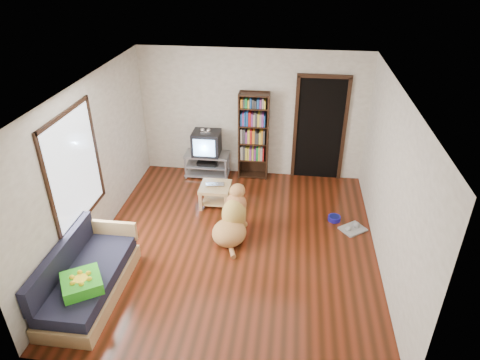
# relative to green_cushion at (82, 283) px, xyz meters

# --- Properties ---
(ground) EXTENTS (5.00, 5.00, 0.00)m
(ground) POSITION_rel_green_cushion_xyz_m (1.75, 1.70, -0.50)
(ground) COLOR #612210
(ground) RESTS_ON ground
(ceiling) EXTENTS (5.00, 5.00, 0.00)m
(ceiling) POSITION_rel_green_cushion_xyz_m (1.75, 1.70, 2.10)
(ceiling) COLOR white
(ceiling) RESTS_ON ground
(wall_back) EXTENTS (4.50, 0.00, 4.50)m
(wall_back) POSITION_rel_green_cushion_xyz_m (1.75, 4.20, 0.80)
(wall_back) COLOR silver
(wall_back) RESTS_ON ground
(wall_front) EXTENTS (4.50, 0.00, 4.50)m
(wall_front) POSITION_rel_green_cushion_xyz_m (1.75, -0.80, 0.80)
(wall_front) COLOR silver
(wall_front) RESTS_ON ground
(wall_left) EXTENTS (0.00, 5.00, 5.00)m
(wall_left) POSITION_rel_green_cushion_xyz_m (-0.50, 1.70, 0.80)
(wall_left) COLOR silver
(wall_left) RESTS_ON ground
(wall_right) EXTENTS (0.00, 5.00, 5.00)m
(wall_right) POSITION_rel_green_cushion_xyz_m (4.00, 1.70, 0.80)
(wall_right) COLOR silver
(wall_right) RESTS_ON ground
(green_cushion) EXTENTS (0.66, 0.66, 0.16)m
(green_cushion) POSITION_rel_green_cushion_xyz_m (0.00, 0.00, 0.00)
(green_cushion) COLOR green
(green_cushion) RESTS_ON sofa
(laptop) EXTENTS (0.37, 0.27, 0.03)m
(laptop) POSITION_rel_green_cushion_xyz_m (1.22, 2.82, -0.09)
(laptop) COLOR #B4B4B8
(laptop) RESTS_ON coffee_table
(dog_bowl) EXTENTS (0.22, 0.22, 0.08)m
(dog_bowl) POSITION_rel_green_cushion_xyz_m (3.40, 2.59, -0.46)
(dog_bowl) COLOR #1C1699
(dog_bowl) RESTS_ON ground
(grey_rag) EXTENTS (0.51, 0.50, 0.03)m
(grey_rag) POSITION_rel_green_cushion_xyz_m (3.70, 2.34, -0.49)
(grey_rag) COLOR #989898
(grey_rag) RESTS_ON ground
(window) EXTENTS (0.03, 1.46, 1.70)m
(window) POSITION_rel_green_cushion_xyz_m (-0.48, 1.20, 1.00)
(window) COLOR white
(window) RESTS_ON wall_left
(doorway) EXTENTS (1.03, 0.05, 2.19)m
(doorway) POSITION_rel_green_cushion_xyz_m (3.10, 4.18, 0.62)
(doorway) COLOR black
(doorway) RESTS_ON wall_back
(tv_stand) EXTENTS (0.90, 0.45, 0.50)m
(tv_stand) POSITION_rel_green_cushion_xyz_m (0.85, 3.95, -0.23)
(tv_stand) COLOR #99999E
(tv_stand) RESTS_ON ground
(crt_tv) EXTENTS (0.55, 0.52, 0.58)m
(crt_tv) POSITION_rel_green_cushion_xyz_m (0.85, 3.97, 0.24)
(crt_tv) COLOR black
(crt_tv) RESTS_ON tv_stand
(bookshelf) EXTENTS (0.60, 0.30, 1.80)m
(bookshelf) POSITION_rel_green_cushion_xyz_m (1.80, 4.05, 0.50)
(bookshelf) COLOR black
(bookshelf) RESTS_ON ground
(sofa) EXTENTS (0.80, 1.80, 0.80)m
(sofa) POSITION_rel_green_cushion_xyz_m (-0.12, 0.32, -0.24)
(sofa) COLOR tan
(sofa) RESTS_ON ground
(coffee_table) EXTENTS (0.55, 0.55, 0.40)m
(coffee_table) POSITION_rel_green_cushion_xyz_m (1.22, 2.85, -0.22)
(coffee_table) COLOR tan
(coffee_table) RESTS_ON ground
(dog) EXTENTS (0.68, 1.10, 0.90)m
(dog) POSITION_rel_green_cushion_xyz_m (1.68, 1.91, -0.17)
(dog) COLOR #B98E47
(dog) RESTS_ON ground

